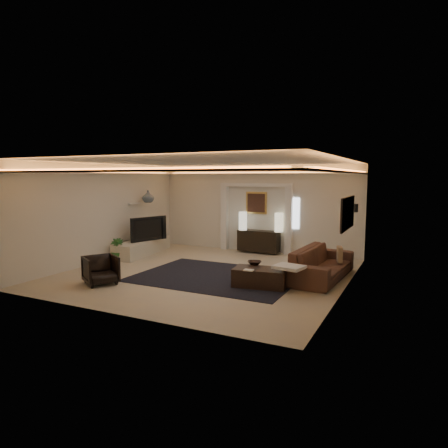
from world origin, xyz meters
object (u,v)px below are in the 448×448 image
at_px(console, 259,241).
at_px(sofa, 321,263).
at_px(coffee_table, 260,278).
at_px(armchair, 101,270).

distance_m(console, sofa, 3.60).
height_order(coffee_table, armchair, armchair).
relative_size(sofa, armchair, 3.52).
bearing_deg(console, sofa, -40.76).
height_order(console, sofa, sofa).
xyz_separation_m(console, armchair, (-1.92, -5.28, -0.06)).
relative_size(sofa, coffee_table, 2.17).
height_order(sofa, armchair, sofa).
xyz_separation_m(sofa, armchair, (-4.55, -2.81, -0.04)).
xyz_separation_m(sofa, coffee_table, (-1.09, -1.38, -0.18)).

